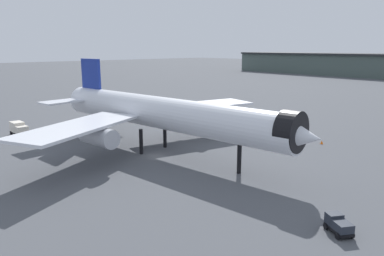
{
  "coord_description": "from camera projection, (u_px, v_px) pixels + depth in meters",
  "views": [
    {
      "loc": [
        51.41,
        -39.12,
        19.32
      ],
      "look_at": [
        6.44,
        2.82,
        5.81
      ],
      "focal_mm": 34.55,
      "sensor_mm": 36.0,
      "label": 1
    }
  ],
  "objects": [
    {
      "name": "airliner_near_gate",
      "position": [
        161.0,
        114.0,
        67.48
      ],
      "size": [
        60.29,
        54.76,
        16.86
      ],
      "rotation": [
        0.0,
        0.0,
        0.1
      ],
      "color": "silver",
      "rests_on": "ground"
    },
    {
      "name": "service_truck_front",
      "position": [
        19.0,
        129.0,
        81.99
      ],
      "size": [
        5.55,
        2.69,
        3.0
      ],
      "rotation": [
        0.0,
        0.0,
        0.02
      ],
      "color": "black",
      "rests_on": "ground"
    },
    {
      "name": "ground",
      "position": [
        156.0,
        156.0,
        66.92
      ],
      "size": [
        900.0,
        900.0,
        0.0
      ],
      "primitive_type": "plane",
      "color": "#4C4F54"
    },
    {
      "name": "traffic_cone_near_nose",
      "position": [
        322.0,
        142.0,
        75.09
      ],
      "size": [
        0.59,
        0.59,
        0.73
      ],
      "primitive_type": "cone",
      "color": "#F2600C",
      "rests_on": "ground"
    },
    {
      "name": "baggage_tug_wing",
      "position": [
        338.0,
        224.0,
        39.03
      ],
      "size": [
        3.57,
        3.13,
        1.85
      ],
      "rotation": [
        0.0,
        0.0,
        2.6
      ],
      "color": "black",
      "rests_on": "ground"
    }
  ]
}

